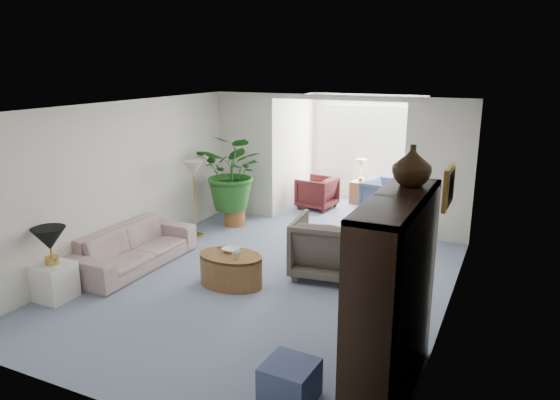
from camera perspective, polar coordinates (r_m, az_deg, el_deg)
The scene contains 26 objects.
floor at distance 7.49m, azimuth -1.98°, elevation -9.24°, with size 6.00×6.00×0.00m, color #8493AF.
sunroom_floor at distance 11.08m, azimuth 7.75°, elevation -1.28°, with size 2.60×2.60×0.00m, color #8493AF.
back_pier_left at distance 10.53m, azimuth -3.80°, elevation 4.97°, with size 1.20×0.12×2.50m, color white.
back_pier_right at distance 9.33m, azimuth 17.12°, elevation 3.04°, with size 1.20×0.12×2.50m, color white.
back_header at distance 9.62m, azimuth 6.23°, elevation 11.18°, with size 2.60×0.12×0.10m, color white.
window_pane at distance 11.80m, azimuth 9.60°, elevation 6.61°, with size 2.20×0.02×1.50m, color white.
window_blinds at distance 11.77m, azimuth 9.56°, elevation 6.59°, with size 2.20×0.02×1.50m, color white.
framed_picture at distance 6.16m, azimuth 18.23°, elevation 1.36°, with size 0.04×0.50×0.40m, color beige.
sofa at distance 8.30m, azimuth -15.80°, elevation -5.04°, with size 2.14×0.84×0.62m, color #B9AC9D.
end_table at distance 7.58m, azimuth -23.63°, elevation -8.22°, with size 0.45×0.45×0.50m, color white.
table_lamp at distance 7.38m, azimuth -24.12°, elevation -3.93°, with size 0.44×0.44×0.30m, color black.
floor_lamp at distance 9.25m, azimuth -9.54°, elevation 3.41°, with size 0.36×0.36×0.28m, color beige.
coffee_table at distance 7.42m, azimuth -5.44°, elevation -7.65°, with size 0.95×0.95×0.45m, color brown.
coffee_bowl at distance 7.43m, azimuth -5.43°, elevation -5.51°, with size 0.24×0.24×0.06m, color silver.
coffee_cup at distance 7.17m, azimuth -4.86°, elevation -6.10°, with size 0.11×0.11×0.10m, color beige.
wingback_chair at distance 7.65m, azimuth 5.23°, elevation -5.16°, with size 0.95×0.98×0.89m, color #5E574A.
side_table_dark at distance 7.78m, azimuth 10.85°, elevation -6.22°, with size 0.49×0.39×0.59m, color black.
entertainment_cabinet at distance 4.92m, azimuth 12.32°, elevation -10.66°, with size 0.46×1.74×1.94m, color black.
cabinet_urn at distance 5.03m, azimuth 14.36°, elevation 3.75°, with size 0.37×0.37×0.39m, color black.
ottoman at distance 5.11m, azimuth 1.08°, elevation -19.40°, with size 0.47×0.47×0.37m, color slate.
plant_pot at distance 10.08m, azimuth -5.01°, elevation -1.89°, with size 0.40×0.40×0.32m, color #96582B.
house_plant at distance 9.86m, azimuth -5.12°, elevation 3.10°, with size 1.32×1.15×1.47m, color #256021.
sunroom_chair_blue at distance 10.75m, azimuth 11.57°, elevation 0.18°, with size 0.82×0.84×0.77m, color slate.
sunroom_chair_maroon at distance 11.19m, azimuth 4.10°, elevation 0.82°, with size 0.73×0.75×0.69m, color #531C1F.
sunroom_table at distance 11.67m, azimuth 8.86°, elevation 0.80°, with size 0.41×0.32×0.50m, color brown.
shelf_clutter at distance 4.82m, azimuth 11.61°, elevation -9.62°, with size 0.30×1.11×1.06m.
Camera 1 is at (3.14, -6.07, 3.07)m, focal length 33.14 mm.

